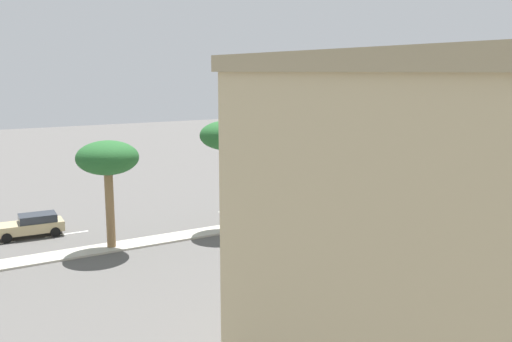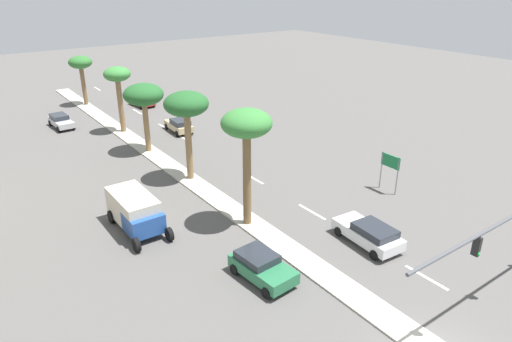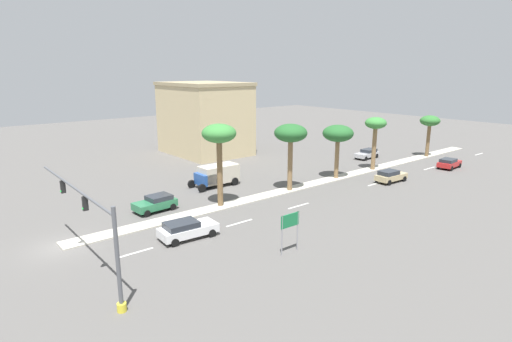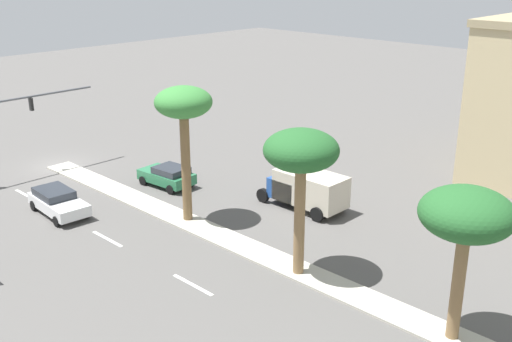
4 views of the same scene
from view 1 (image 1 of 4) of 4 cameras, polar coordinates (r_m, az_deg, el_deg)
ground_plane at (r=38.02m, az=-3.98°, el=-6.15°), size 160.00×160.00×0.00m
median_curb at (r=35.52m, az=-14.27°, el=-7.53°), size 1.80×63.54×0.12m
lane_stripe_right at (r=53.60m, az=13.83°, el=-1.61°), size 0.20×2.80×0.01m
lane_stripe_rear at (r=47.46m, az=5.55°, el=-2.86°), size 0.20×2.80×0.01m
lane_stripe_near at (r=43.61m, az=-2.22°, el=-3.99°), size 0.20×2.80×0.01m
lane_stripe_far at (r=39.35m, az=-18.76°, el=-6.11°), size 0.20×2.80×0.01m
traffic_signal_gantry at (r=57.73m, az=14.44°, el=3.09°), size 14.66×0.53×6.13m
directional_road_sign at (r=53.31m, az=1.74°, el=1.05°), size 0.10×1.73×3.02m
commercial_building at (r=16.45m, az=23.69°, el=-8.70°), size 13.59×10.30×11.15m
palm_tree_leading at (r=41.85m, az=8.17°, el=4.86°), size 3.28×3.28×8.01m
palm_tree_left at (r=37.34m, az=-3.05°, el=3.34°), size 3.57×3.57×7.31m
palm_tree_inboard at (r=34.25m, az=-14.93°, el=1.10°), size 3.70×3.70×6.51m
sedan_white_left at (r=50.55m, az=10.35°, el=-1.28°), size 2.36×4.72×1.46m
sedan_tan_outboard at (r=39.40m, az=-21.95°, el=-5.13°), size 2.05×4.25×1.46m
sedan_green_right at (r=44.47m, az=15.76°, el=-3.06°), size 2.33×4.07×1.46m
box_truck at (r=35.62m, az=9.65°, el=-5.20°), size 2.49×5.67×2.40m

